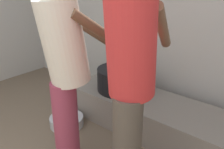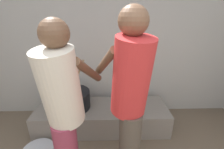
{
  "view_description": "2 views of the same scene",
  "coord_description": "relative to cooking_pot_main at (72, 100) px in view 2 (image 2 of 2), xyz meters",
  "views": [
    {
      "loc": [
        1.24,
        0.2,
        1.5
      ],
      "look_at": [
        -0.02,
        1.71,
        0.71
      ],
      "focal_mm": 39.15,
      "sensor_mm": 36.0,
      "label": 1
    },
    {
      "loc": [
        0.25,
        0.2,
        1.61
      ],
      "look_at": [
        0.29,
        1.49,
        1.09
      ],
      "focal_mm": 25.14,
      "sensor_mm": 36.0,
      "label": 2
    }
  ],
  "objects": [
    {
      "name": "cooking_pot_main",
      "position": [
        0.0,
        0.0,
        0.0
      ],
      "size": [
        0.51,
        0.51,
        0.7
      ],
      "color": "black",
      "rests_on": "hearth_ledge"
    },
    {
      "name": "block_enclosure_rear",
      "position": [
        0.27,
        0.51,
        0.75
      ],
      "size": [
        5.03,
        0.2,
        2.43
      ],
      "primitive_type": "cube",
      "color": "#ADA8A0",
      "rests_on": "ground_plane"
    },
    {
      "name": "cook_in_red_shirt",
      "position": [
        0.7,
        -0.81,
        0.5
      ],
      "size": [
        0.53,
        0.75,
        1.66
      ],
      "color": "#4C4238",
      "rests_on": "ground_plane"
    },
    {
      "name": "hearth_ledge",
      "position": [
        0.42,
        -0.01,
        -0.29
      ],
      "size": [
        1.88,
        0.6,
        0.34
      ],
      "primitive_type": "cube",
      "color": "slate",
      "rests_on": "ground_plane"
    },
    {
      "name": "cook_in_cream_shirt",
      "position": [
        0.16,
        -0.87,
        0.44
      ],
      "size": [
        0.5,
        0.72,
        1.58
      ],
      "color": "#8C3347",
      "rests_on": "ground_plane"
    }
  ]
}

